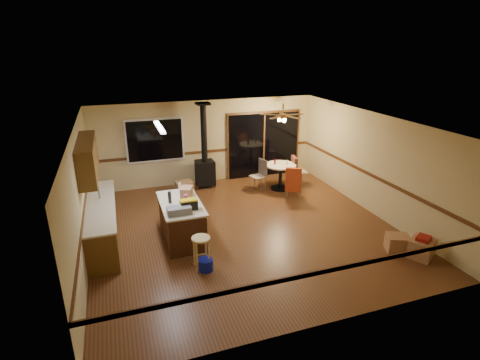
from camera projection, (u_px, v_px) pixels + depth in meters
name	position (u px, v px, depth m)	size (l,w,h in m)	color
floor	(244.00, 228.00, 9.06)	(7.00, 7.00, 0.00)	#573118
ceiling	(244.00, 122.00, 8.16)	(7.00, 7.00, 0.00)	silver
wall_back	(207.00, 142.00, 11.72)	(7.00, 7.00, 0.00)	tan
wall_front	(323.00, 255.00, 5.50)	(7.00, 7.00, 0.00)	tan
wall_left	(81.00, 197.00, 7.55)	(7.00, 7.00, 0.00)	tan
wall_right	(372.00, 163.00, 9.67)	(7.00, 7.00, 0.00)	tan
chair_rail	(244.00, 190.00, 8.72)	(7.00, 7.00, 0.08)	#502D14
window	(155.00, 140.00, 11.12)	(1.72, 0.10, 1.32)	black
sliding_door	(264.00, 145.00, 12.34)	(2.52, 0.10, 2.10)	black
lower_cabinets	(102.00, 223.00, 8.39)	(0.60, 3.00, 0.86)	brown
countertop	(100.00, 205.00, 8.23)	(0.64, 3.04, 0.04)	beige
upper_cabinets	(87.00, 158.00, 8.02)	(0.35, 2.00, 0.80)	brown
kitchen_island	(182.00, 221.00, 8.45)	(0.88, 1.68, 0.90)	#3A1E0E
wood_stove	(205.00, 164.00, 11.46)	(0.55, 0.50, 2.52)	black
ceiling_fan	(283.00, 117.00, 10.75)	(0.24, 0.24, 0.55)	brown
fluorescent_strip	(159.00, 127.00, 7.89)	(0.10, 1.20, 0.04)	white
toolbox_grey	(179.00, 210.00, 7.74)	(0.49, 0.27, 0.15)	slate
toolbox_black	(189.00, 205.00, 7.93)	(0.36, 0.19, 0.20)	black
toolbox_yellow_lid	(188.00, 200.00, 7.89)	(0.37, 0.19, 0.03)	gold
box_on_island	(187.00, 192.00, 8.60)	(0.24, 0.33, 0.22)	#9A6A44
bottle_dark	(170.00, 197.00, 8.24)	(0.07, 0.07, 0.26)	black
bottle_pink	(186.00, 199.00, 8.19)	(0.07, 0.07, 0.21)	#D84C8C
bottle_white	(180.00, 187.00, 8.92)	(0.07, 0.07, 0.20)	white
bar_stool	(201.00, 253.00, 7.39)	(0.37, 0.37, 0.67)	#D5BC70
blue_bucket	(206.00, 265.00, 7.38)	(0.29, 0.29, 0.24)	#0C16AB
dining_table	(281.00, 172.00, 11.34)	(0.93, 0.93, 0.78)	black
glass_red	(275.00, 162.00, 11.27)	(0.06, 0.06, 0.15)	#590C14
glass_cream	(287.00, 162.00, 11.24)	(0.06, 0.06, 0.13)	beige
chair_left	(261.00, 171.00, 11.25)	(0.50, 0.49, 0.51)	gray
chair_near	(293.00, 180.00, 10.56)	(0.60, 0.61, 0.70)	gray
chair_right	(295.00, 168.00, 11.55)	(0.53, 0.50, 0.70)	gray
box_under_window	(184.00, 188.00, 11.08)	(0.48, 0.38, 0.38)	#9A6A44
box_corner_a	(422.00, 248.00, 7.81)	(0.52, 0.44, 0.40)	#9A6A44
box_corner_b	(397.00, 243.00, 8.03)	(0.46, 0.39, 0.37)	#9A6A44
box_small_red	(424.00, 238.00, 7.73)	(0.29, 0.24, 0.08)	maroon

